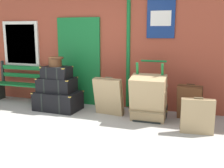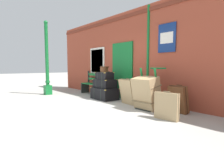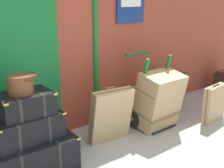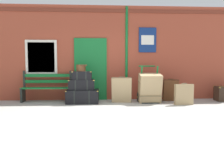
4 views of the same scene
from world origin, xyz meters
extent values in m
plane|color=#A3A099|center=(0.00, 0.00, 0.00)|extent=(60.00, 60.00, 0.00)
cube|color=#9E422D|center=(0.00, 2.60, 1.60)|extent=(10.40, 0.30, 3.20)
cube|color=#146B2D|center=(-0.53, 2.43, 1.05)|extent=(1.10, 0.05, 2.10)
cube|color=#0C401B|center=(-0.53, 2.41, 1.05)|extent=(0.06, 0.02, 2.10)
cube|color=silver|center=(-2.17, 2.43, 1.45)|extent=(1.04, 0.06, 1.16)
cube|color=silver|center=(-2.17, 2.41, 1.45)|extent=(0.88, 0.02, 1.00)
cylinder|color=#146B2D|center=(0.71, 2.45, 1.60)|extent=(0.09, 0.09, 3.14)
cube|color=navy|center=(1.43, 2.43, 2.05)|extent=(0.60, 0.02, 0.84)
cube|color=white|center=(1.43, 2.41, 2.05)|extent=(0.44, 0.01, 0.32)
cube|color=#146B2D|center=(-1.96, 1.96, 0.45)|extent=(1.60, 0.09, 0.04)
cube|color=#146B2D|center=(-1.96, 2.10, 0.45)|extent=(1.60, 0.09, 0.04)
cube|color=#146B2D|center=(-1.96, 2.24, 0.45)|extent=(1.60, 0.09, 0.04)
cube|color=#146B2D|center=(-1.96, 2.30, 0.65)|extent=(1.60, 0.05, 0.10)
cube|color=#146B2D|center=(-1.96, 2.30, 0.85)|extent=(1.60, 0.05, 0.10)
cube|color=black|center=(-2.72, 2.30, 0.73)|extent=(0.06, 0.06, 0.56)
cube|color=black|center=(-1.20, 2.10, 0.23)|extent=(0.06, 0.40, 0.45)
cube|color=black|center=(-1.20, 2.30, 0.73)|extent=(0.06, 0.06, 0.56)
cube|color=black|center=(-0.77, 1.77, 0.21)|extent=(1.03, 0.68, 0.42)
cube|color=black|center=(-0.99, 1.77, 0.21)|extent=(0.06, 0.65, 0.43)
cube|color=black|center=(-0.54, 1.76, 0.21)|extent=(0.06, 0.65, 0.43)
cube|color=#B79338|center=(-1.26, 1.49, 0.41)|extent=(0.05, 0.05, 0.02)
cube|color=#B79338|center=(-0.30, 1.45, 0.41)|extent=(0.05, 0.05, 0.02)
cube|color=#B79338|center=(-1.23, 2.09, 0.41)|extent=(0.05, 0.05, 0.02)
cube|color=#B79338|center=(-0.27, 2.05, 0.41)|extent=(0.05, 0.05, 0.02)
cube|color=silver|center=(-0.77, 1.46, 0.21)|extent=(0.36, 0.01, 0.10)
cube|color=black|center=(-0.80, 1.80, 0.58)|extent=(0.81, 0.55, 0.32)
cube|color=black|center=(-0.98, 1.80, 0.58)|extent=(0.05, 0.55, 0.33)
cube|color=black|center=(-0.62, 1.80, 0.58)|extent=(0.05, 0.55, 0.33)
cube|color=#B79338|center=(-1.17, 1.54, 0.73)|extent=(0.05, 0.05, 0.02)
cube|color=#B79338|center=(-0.41, 1.56, 0.73)|extent=(0.05, 0.05, 0.02)
cube|color=#B79338|center=(-1.18, 2.04, 0.73)|extent=(0.05, 0.05, 0.02)
cube|color=#B79338|center=(-0.42, 2.06, 0.73)|extent=(0.05, 0.05, 0.02)
cube|color=black|center=(-0.78, 1.78, 0.87)|extent=(0.61, 0.45, 0.26)
cube|color=black|center=(-0.92, 1.78, 0.87)|extent=(0.05, 0.45, 0.27)
cube|color=black|center=(-0.65, 1.77, 0.87)|extent=(0.05, 0.45, 0.27)
cube|color=#B79338|center=(-1.07, 1.58, 0.99)|extent=(0.05, 0.05, 0.02)
cube|color=#B79338|center=(-0.51, 1.57, 0.99)|extent=(0.05, 0.05, 0.02)
cube|color=#B79338|center=(-1.06, 1.98, 0.99)|extent=(0.05, 0.05, 0.02)
cube|color=#B79338|center=(-0.50, 1.97, 0.99)|extent=(0.05, 0.05, 0.02)
cylinder|color=brown|center=(-0.81, 1.79, 1.11)|extent=(0.29, 0.29, 0.21)
cylinder|color=#432715|center=(-0.77, 1.79, 1.19)|extent=(0.31, 0.31, 0.04)
cube|color=black|center=(1.35, 1.63, 0.01)|extent=(0.56, 0.28, 0.03)
cube|color=#146B2D|center=(1.10, 1.83, 0.58)|extent=(0.04, 0.35, 1.17)
cube|color=#146B2D|center=(1.60, 1.83, 0.58)|extent=(0.04, 0.35, 1.17)
cylinder|color=#146B2D|center=(1.35, 2.14, 1.16)|extent=(0.54, 0.04, 0.04)
cylinder|color=black|center=(1.03, 1.89, 0.16)|extent=(0.04, 0.32, 0.32)
cylinder|color=#B79338|center=(1.03, 1.89, 0.16)|extent=(0.07, 0.06, 0.06)
cylinder|color=black|center=(1.67, 1.89, 0.16)|extent=(0.04, 0.32, 0.32)
cylinder|color=#B79338|center=(1.67, 1.89, 0.16)|extent=(0.07, 0.06, 0.06)
cube|color=tan|center=(1.35, 1.65, 0.47)|extent=(0.68, 0.60, 0.95)
cube|color=olive|center=(1.35, 1.65, 0.28)|extent=(0.70, 0.46, 0.11)
cube|color=olive|center=(1.35, 1.65, 0.67)|extent=(0.70, 0.46, 0.11)
cube|color=tan|center=(0.47, 1.76, 0.41)|extent=(0.66, 0.37, 0.81)
cylinder|color=brown|center=(0.47, 1.78, 0.82)|extent=(0.16, 0.05, 0.03)
cube|color=brown|center=(0.47, 1.76, 0.41)|extent=(0.66, 0.26, 0.80)
cube|color=brown|center=(2.13, 2.00, 0.36)|extent=(0.52, 0.36, 0.72)
cylinder|color=#3A2112|center=(2.13, 2.02, 0.73)|extent=(0.16, 0.05, 0.03)
cube|color=#351E10|center=(2.13, 2.00, 0.36)|extent=(0.51, 0.22, 0.71)
cube|color=tan|center=(2.30, 1.24, 0.31)|extent=(0.58, 0.19, 0.62)
cylinder|color=brown|center=(2.30, 1.24, 0.64)|extent=(0.16, 0.04, 0.03)
cube|color=brown|center=(2.30, 1.24, 0.31)|extent=(0.58, 0.08, 0.64)
camera|label=1|loc=(2.32, -3.54, 1.78)|focal=43.32mm
camera|label=2|loc=(4.83, -2.41, 1.22)|focal=30.48mm
camera|label=3|loc=(-2.00, -1.30, 2.04)|focal=47.10mm
camera|label=4|loc=(-0.32, -5.69, 1.23)|focal=38.02mm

